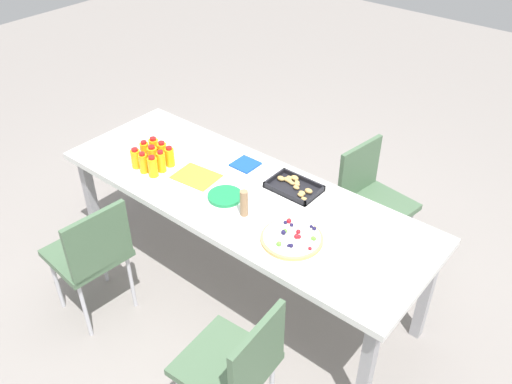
# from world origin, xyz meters

# --- Properties ---
(ground_plane) EXTENTS (12.00, 12.00, 0.00)m
(ground_plane) POSITION_xyz_m (0.00, 0.00, 0.00)
(ground_plane) COLOR gray
(party_table) EXTENTS (2.33, 0.82, 0.73)m
(party_table) POSITION_xyz_m (0.00, 0.00, 0.67)
(party_table) COLOR silver
(party_table) RESTS_ON ground_plane
(chair_near_right) EXTENTS (0.43, 0.43, 0.83)m
(chair_near_right) POSITION_xyz_m (0.65, -0.78, 0.50)
(chair_near_right) COLOR #4C6B4C
(chair_near_right) RESTS_ON ground_plane
(chair_far_right) EXTENTS (0.45, 0.45, 0.83)m
(chair_far_right) POSITION_xyz_m (0.47, 0.75, 0.50)
(chair_far_right) COLOR #4C6B4C
(chair_far_right) RESTS_ON ground_plane
(chair_near_left) EXTENTS (0.43, 0.43, 0.83)m
(chair_near_left) POSITION_xyz_m (-0.48, -0.74, 0.50)
(chair_near_left) COLOR #4C6B4C
(chair_near_left) RESTS_ON ground_plane
(juice_bottle_0) EXTENTS (0.06, 0.06, 0.13)m
(juice_bottle_0) POSITION_xyz_m (-0.67, -0.21, 0.80)
(juice_bottle_0) COLOR #F8AD14
(juice_bottle_0) RESTS_ON party_table
(juice_bottle_1) EXTENTS (0.05, 0.05, 0.14)m
(juice_bottle_1) POSITION_xyz_m (-0.59, -0.22, 0.80)
(juice_bottle_1) COLOR #F9AD14
(juice_bottle_1) RESTS_ON party_table
(juice_bottle_2) EXTENTS (0.06, 0.06, 0.14)m
(juice_bottle_2) POSITION_xyz_m (-0.51, -0.21, 0.80)
(juice_bottle_2) COLOR #F8AF14
(juice_bottle_2) RESTS_ON party_table
(juice_bottle_3) EXTENTS (0.06, 0.06, 0.15)m
(juice_bottle_3) POSITION_xyz_m (-0.67, -0.14, 0.80)
(juice_bottle_3) COLOR #F9AB14
(juice_bottle_3) RESTS_ON party_table
(juice_bottle_4) EXTENTS (0.06, 0.06, 0.15)m
(juice_bottle_4) POSITION_xyz_m (-0.59, -0.14, 0.80)
(juice_bottle_4) COLOR #F9AE14
(juice_bottle_4) RESTS_ON party_table
(juice_bottle_5) EXTENTS (0.05, 0.05, 0.14)m
(juice_bottle_5) POSITION_xyz_m (-0.51, -0.14, 0.80)
(juice_bottle_5) COLOR #FAAD14
(juice_bottle_5) RESTS_ON party_table
(juice_bottle_6) EXTENTS (0.06, 0.06, 0.15)m
(juice_bottle_6) POSITION_xyz_m (-0.66, -0.07, 0.80)
(juice_bottle_6) COLOR #FAAF14
(juice_bottle_6) RESTS_ON party_table
(juice_bottle_7) EXTENTS (0.06, 0.06, 0.14)m
(juice_bottle_7) POSITION_xyz_m (-0.59, -0.06, 0.80)
(juice_bottle_7) COLOR #F9AF14
(juice_bottle_7) RESTS_ON party_table
(juice_bottle_8) EXTENTS (0.06, 0.06, 0.13)m
(juice_bottle_8) POSITION_xyz_m (-0.52, -0.06, 0.80)
(juice_bottle_8) COLOR #FAAF14
(juice_bottle_8) RESTS_ON party_table
(fruit_pizza) EXTENTS (0.33, 0.33, 0.05)m
(fruit_pizza) POSITION_xyz_m (0.49, -0.15, 0.75)
(fruit_pizza) COLOR tan
(fruit_pizza) RESTS_ON party_table
(snack_tray) EXTENTS (0.30, 0.21, 0.04)m
(snack_tray) POSITION_xyz_m (0.23, 0.22, 0.75)
(snack_tray) COLOR black
(snack_tray) RESTS_ON party_table
(plate_stack) EXTENTS (0.20, 0.20, 0.02)m
(plate_stack) POSITION_xyz_m (-0.03, -0.10, 0.74)
(plate_stack) COLOR #1E8C4C
(plate_stack) RESTS_ON party_table
(napkin_stack) EXTENTS (0.15, 0.15, 0.01)m
(napkin_stack) POSITION_xyz_m (-0.16, 0.24, 0.74)
(napkin_stack) COLOR #194CA5
(napkin_stack) RESTS_ON party_table
(cardboard_tube) EXTENTS (0.04, 0.04, 0.16)m
(cardboard_tube) POSITION_xyz_m (0.16, -0.15, 0.81)
(cardboard_tube) COLOR #9E7A56
(cardboard_tube) RESTS_ON party_table
(paper_folder) EXTENTS (0.28, 0.23, 0.01)m
(paper_folder) POSITION_xyz_m (-0.30, -0.05, 0.74)
(paper_folder) COLOR yellow
(paper_folder) RESTS_ON party_table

